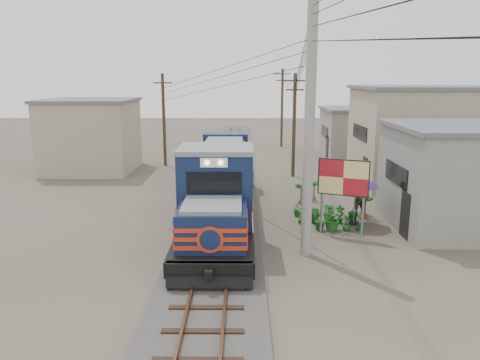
{
  "coord_description": "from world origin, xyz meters",
  "views": [
    {
      "loc": [
        1.08,
        -17.71,
        6.79
      ],
      "look_at": [
        0.92,
        2.91,
        2.2
      ],
      "focal_mm": 35.0,
      "sensor_mm": 36.0,
      "label": 1
    }
  ],
  "objects_px": {
    "locomotive": "(221,185)",
    "vendor": "(359,197)",
    "billboard": "(343,180)",
    "market_umbrella": "(356,181)"
  },
  "relations": [
    {
      "from": "market_umbrella",
      "to": "vendor",
      "type": "relative_size",
      "value": 1.59
    },
    {
      "from": "market_umbrella",
      "to": "locomotive",
      "type": "bearing_deg",
      "value": 173.65
    },
    {
      "from": "vendor",
      "to": "market_umbrella",
      "type": "bearing_deg",
      "value": 56.08
    },
    {
      "from": "billboard",
      "to": "market_umbrella",
      "type": "distance_m",
      "value": 1.79
    },
    {
      "from": "vendor",
      "to": "locomotive",
      "type": "bearing_deg",
      "value": -4.99
    },
    {
      "from": "billboard",
      "to": "vendor",
      "type": "height_order",
      "value": "billboard"
    },
    {
      "from": "billboard",
      "to": "market_umbrella",
      "type": "height_order",
      "value": "billboard"
    },
    {
      "from": "locomotive",
      "to": "vendor",
      "type": "bearing_deg",
      "value": 8.47
    },
    {
      "from": "locomotive",
      "to": "market_umbrella",
      "type": "distance_m",
      "value": 6.29
    },
    {
      "from": "billboard",
      "to": "market_umbrella",
      "type": "bearing_deg",
      "value": 80.99
    }
  ]
}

